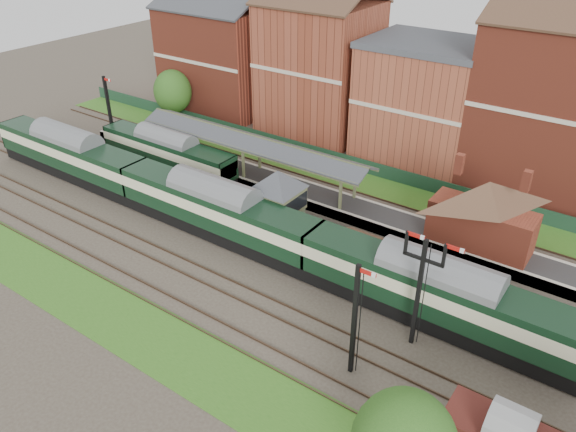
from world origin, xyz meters
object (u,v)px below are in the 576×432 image
Objects in this scene: semaphore_bracket at (420,286)px; signal_box at (278,201)px; dmu_train at (215,209)px; platform_railcar at (168,152)px.

signal_box is at bearing 159.08° from semaphore_bracket.
signal_box reaches higher than dmu_train.
dmu_train is at bearing -27.79° from platform_railcar.
platform_railcar is at bearing 152.21° from dmu_train.
semaphore_bracket is 0.49× the size of platform_railcar.
semaphore_bracket is 32.83m from platform_railcar.
semaphore_bracket reaches higher than dmu_train.
signal_box is 16.16m from semaphore_bracket.
platform_railcar is (-16.45, 3.25, -0.93)m from signal_box.
signal_box is at bearing -11.18° from platform_railcar.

